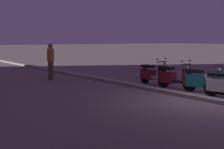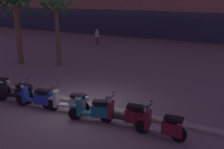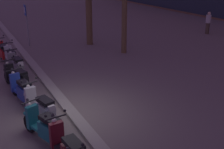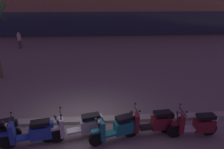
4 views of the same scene
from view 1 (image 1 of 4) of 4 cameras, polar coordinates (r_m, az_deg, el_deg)
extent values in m
plane|color=slate|center=(11.08, 16.75, -4.35)|extent=(200.00, 200.00, 0.00)
cube|color=gray|center=(10.96, 16.30, -4.13)|extent=(60.00, 0.36, 0.12)
cylinder|color=black|center=(11.89, 16.80, -2.38)|extent=(0.53, 0.22, 0.52)
cube|color=silver|center=(11.77, 17.79, -1.69)|extent=(0.74, 0.47, 0.43)
cube|color=black|center=(11.74, 17.76, -0.01)|extent=(0.65, 0.43, 0.12)
cube|color=silver|center=(11.87, 16.51, -0.39)|extent=(0.28, 0.25, 0.16)
cylinder|color=black|center=(12.33, 18.46, -2.13)|extent=(0.52, 0.27, 0.52)
cylinder|color=black|center=(12.74, 13.30, -1.72)|extent=(0.52, 0.27, 0.52)
cube|color=#197075|center=(12.50, 16.06, -1.67)|extent=(0.66, 0.46, 0.08)
cube|color=#197075|center=(12.63, 14.24, -1.02)|extent=(0.75, 0.53, 0.44)
cube|color=black|center=(12.60, 14.20, 0.58)|extent=(0.67, 0.48, 0.12)
cube|color=#197075|center=(12.35, 17.71, -0.74)|extent=(0.25, 0.37, 0.66)
cube|color=#197075|center=(12.29, 18.51, -0.80)|extent=(0.35, 0.26, 0.08)
cylinder|color=#333338|center=(12.31, 18.09, -0.07)|extent=(0.29, 0.16, 0.69)
cylinder|color=black|center=(12.30, 17.79, 1.43)|extent=(0.22, 0.54, 0.04)
sphere|color=white|center=(12.28, 18.21, 0.76)|extent=(0.12, 0.12, 0.12)
cube|color=#197075|center=(12.72, 13.01, 0.21)|extent=(0.29, 0.27, 0.16)
cylinder|color=black|center=(12.78, 13.31, -1.69)|extent=(0.53, 0.16, 0.52)
cylinder|color=black|center=(13.59, 8.83, -1.14)|extent=(0.53, 0.16, 0.52)
cube|color=black|center=(13.14, 11.18, -1.17)|extent=(0.63, 0.34, 0.08)
cube|color=maroon|center=(13.43, 9.56, -0.44)|extent=(0.71, 0.39, 0.45)
cube|color=black|center=(13.40, 9.52, 1.12)|extent=(0.63, 0.36, 0.12)
cube|color=maroon|center=(12.85, 12.70, -0.33)|extent=(0.18, 0.35, 0.66)
cube|color=maroon|center=(12.75, 13.35, -0.40)|extent=(0.34, 0.19, 0.08)
cylinder|color=#333338|center=(12.79, 13.00, 0.30)|extent=(0.29, 0.10, 0.69)
cylinder|color=black|center=(12.81, 12.75, 1.76)|extent=(0.10, 0.56, 0.04)
sphere|color=white|center=(12.76, 13.09, 1.10)|extent=(0.12, 0.12, 0.12)
cube|color=black|center=(13.59, 8.60, 0.78)|extent=(0.26, 0.22, 0.16)
sphere|color=black|center=(13.01, 13.32, 2.34)|extent=(0.07, 0.07, 0.07)
sphere|color=black|center=(12.62, 12.04, 2.25)|extent=(0.07, 0.07, 0.07)
cylinder|color=black|center=(13.91, 9.11, -0.97)|extent=(0.52, 0.11, 0.52)
cylinder|color=black|center=(14.81, 5.71, -0.49)|extent=(0.52, 0.11, 0.52)
cube|color=silver|center=(14.31, 7.50, -0.51)|extent=(0.61, 0.30, 0.08)
cube|color=maroon|center=(14.63, 6.29, 0.07)|extent=(0.69, 0.34, 0.43)
cube|color=black|center=(14.61, 6.25, 1.44)|extent=(0.61, 0.32, 0.12)
cube|color=maroon|center=(14.01, 8.61, 0.28)|extent=(0.15, 0.34, 0.66)
cube|color=maroon|center=(13.88, 9.13, 0.21)|extent=(0.32, 0.17, 0.08)
cylinder|color=#333338|center=(13.93, 8.85, 0.86)|extent=(0.28, 0.08, 0.69)
cylinder|color=black|center=(13.96, 8.64, 2.19)|extent=(0.05, 0.56, 0.04)
sphere|color=white|center=(13.90, 8.92, 1.59)|extent=(0.12, 0.12, 0.12)
cube|color=silver|center=(14.82, 5.52, 1.13)|extent=(0.25, 0.21, 0.16)
sphere|color=black|center=(14.14, 9.29, 2.72)|extent=(0.07, 0.07, 0.07)
sphere|color=black|center=(13.80, 7.88, 2.66)|extent=(0.07, 0.07, 0.07)
cylinder|color=brown|center=(16.28, -10.55, 0.69)|extent=(0.26, 0.26, 0.89)
cylinder|color=gold|center=(16.23, -10.60, 3.37)|extent=(0.34, 0.34, 0.63)
sphere|color=#9E704C|center=(16.21, -10.63, 4.91)|extent=(0.24, 0.24, 0.24)
camera|label=2|loc=(21.73, 19.20, 12.82)|focal=42.60mm
camera|label=3|loc=(18.44, 2.33, 13.64)|focal=45.94mm
camera|label=4|loc=(16.98, 29.71, 13.96)|focal=31.98mm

